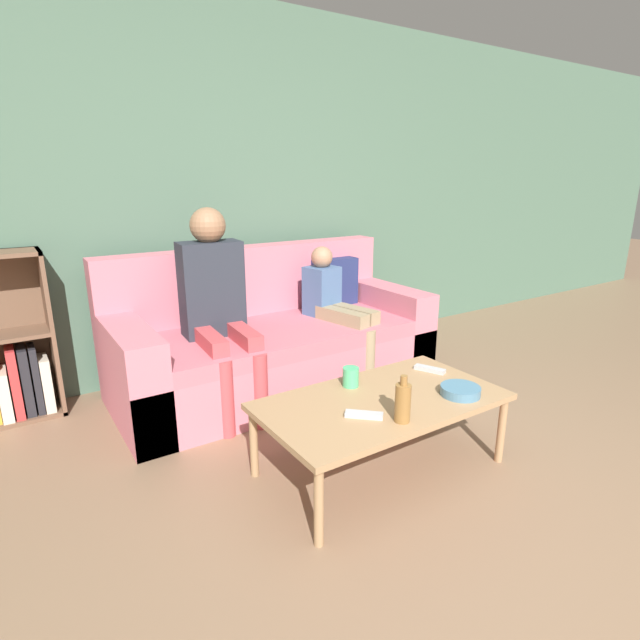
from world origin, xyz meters
The scene contains 11 objects.
ground_plane centered at (0.00, 0.00, 0.00)m, with size 22.00×22.00×0.00m, color #84664C.
wall_back centered at (0.00, 2.85, 1.30)m, with size 12.00×0.06×2.60m.
couch centered at (0.03, 2.25, 0.31)m, with size 2.14×0.93×0.94m.
coffee_table centered at (-0.03, 1.03, 0.35)m, with size 1.20×0.66×0.38m.
person_adult centered at (-0.41, 2.16, 0.72)m, with size 0.39×0.66×1.25m.
person_child centered at (0.46, 2.09, 0.54)m, with size 0.33×0.66×0.95m.
cup_near centered at (-0.07, 1.24, 0.43)m, with size 0.08×0.08×0.10m.
tv_remote_0 centered at (0.42, 1.16, 0.40)m, with size 0.11×0.17×0.02m.
tv_remote_1 centered at (-0.22, 0.93, 0.40)m, with size 0.16×0.15×0.02m.
snack_bowl centered at (0.32, 0.85, 0.41)m, with size 0.20×0.20×0.05m.
bottle centered at (-0.10, 0.81, 0.48)m, with size 0.07×0.07×0.22m.
Camera 1 is at (-1.50, -0.66, 1.43)m, focal length 28.00 mm.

